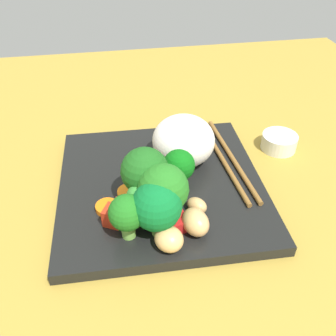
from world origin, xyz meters
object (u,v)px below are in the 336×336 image
at_px(square_plate, 161,185).
at_px(chopstick_pair, 227,158).
at_px(sauce_cup, 279,142).
at_px(rice_mound, 184,141).
at_px(carrot_slice_1, 161,200).
at_px(broccoli_floret_5, 179,167).

xyz_separation_m(square_plate, chopstick_pair, (0.10, 0.03, 0.01)).
bearing_deg(sauce_cup, chopstick_pair, -159.41).
distance_m(square_plate, rice_mound, 0.07).
xyz_separation_m(carrot_slice_1, sauce_cup, (0.21, 0.11, -0.01)).
relative_size(broccoli_floret_5, carrot_slice_1, 1.98).
xyz_separation_m(rice_mound, chopstick_pair, (0.06, -0.01, -0.03)).
bearing_deg(square_plate, rice_mound, 46.49).
xyz_separation_m(broccoli_floret_5, carrot_slice_1, (-0.03, -0.02, -0.03)).
relative_size(broccoli_floret_5, sauce_cup, 1.10).
relative_size(rice_mound, carrot_slice_1, 2.95).
xyz_separation_m(square_plate, sauce_cup, (0.20, 0.07, 0.00)).
xyz_separation_m(rice_mound, carrot_slice_1, (-0.05, -0.08, -0.03)).
height_order(rice_mound, sauce_cup, rice_mound).
bearing_deg(carrot_slice_1, rice_mound, 60.99).
bearing_deg(rice_mound, chopstick_pair, -9.38).
height_order(rice_mound, carrot_slice_1, rice_mound).
bearing_deg(carrot_slice_1, square_plate, 82.08).
xyz_separation_m(rice_mound, sauce_cup, (0.16, 0.03, -0.04)).
distance_m(square_plate, sauce_cup, 0.21).
relative_size(broccoli_floret_5, chopstick_pair, 0.30).
distance_m(broccoli_floret_5, carrot_slice_1, 0.05).
bearing_deg(square_plate, carrot_slice_1, -97.92).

